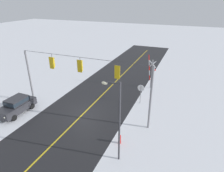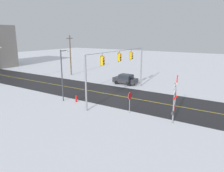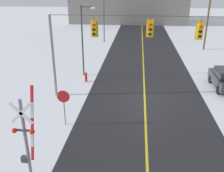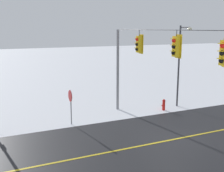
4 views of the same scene
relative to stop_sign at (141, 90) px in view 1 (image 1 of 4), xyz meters
The scene contains 9 objects.
ground_plane 6.89m from the stop_sign, 41.12° to the left, with size 160.00×160.00×0.00m, color white.
road_asphalt 11.67m from the stop_sign, 64.17° to the left, with size 9.00×80.00×0.01m, color black.
lane_centre_line 11.67m from the stop_sign, 64.17° to the left, with size 0.14×72.00×0.01m, color gold.
signal_span 7.11m from the stop_sign, 41.25° to the left, with size 14.20×0.47×6.22m.
stop_sign is the anchor object (origin of this frame).
railroad_crossing 4.85m from the stop_sign, 91.99° to the right, with size 1.12×0.31×4.63m.
parked_car_charcoal 13.73m from the stop_sign, 31.25° to the left, with size 1.83×4.21×1.74m.
streetlamp_near 9.52m from the stop_sign, 93.45° to the left, with size 1.39×0.28×6.50m.
fire_hydrant 7.64m from the stop_sign, 91.52° to the left, with size 0.24×0.31×0.88m.
Camera 1 is at (-9.67, 15.66, 11.41)m, focal length 31.30 mm.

